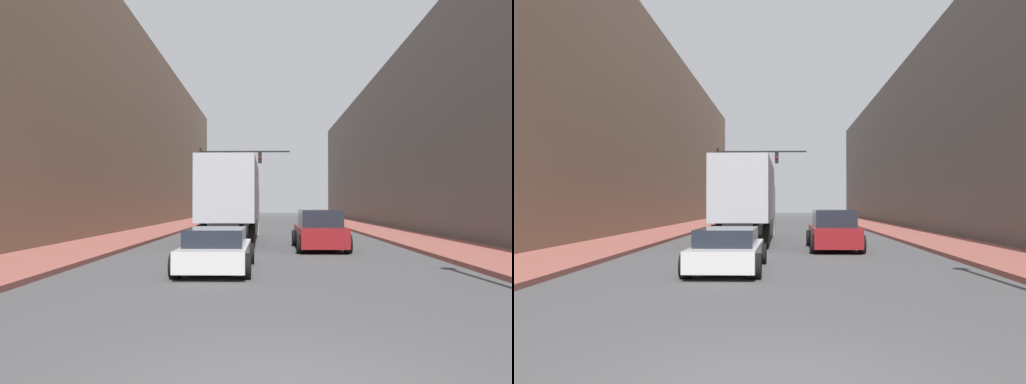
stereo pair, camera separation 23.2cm
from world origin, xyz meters
TOP-DOWN VIEW (x-y plane):
  - sidewalk_right at (7.39, 30.00)m, footprint 3.47×80.00m
  - sidewalk_left at (-7.39, 30.00)m, footprint 3.47×80.00m
  - building_right at (12.13, 30.00)m, footprint 6.00×80.00m
  - building_left at (-12.13, 30.00)m, footprint 6.00×80.00m
  - semi_truck at (-1.79, 20.94)m, footprint 2.43×12.81m
  - sedan_car at (-1.50, 8.96)m, footprint 2.01×4.42m
  - suv_car at (2.05, 15.46)m, footprint 2.05×4.65m
  - traffic_signal_gantry at (-3.73, 35.70)m, footprint 7.39×0.35m

SIDE VIEW (x-z plane):
  - sidewalk_right at x=7.39m, z-range 0.00..0.15m
  - sidewalk_left at x=-7.39m, z-range 0.00..0.15m
  - sedan_car at x=-1.50m, z-range -0.01..1.18m
  - suv_car at x=2.05m, z-range -0.05..1.58m
  - semi_truck at x=-1.79m, z-range 0.25..4.14m
  - traffic_signal_gantry at x=-3.73m, z-range 1.28..7.72m
  - building_right at x=12.13m, z-range 0.00..12.78m
  - building_left at x=-12.13m, z-range 0.00..14.71m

